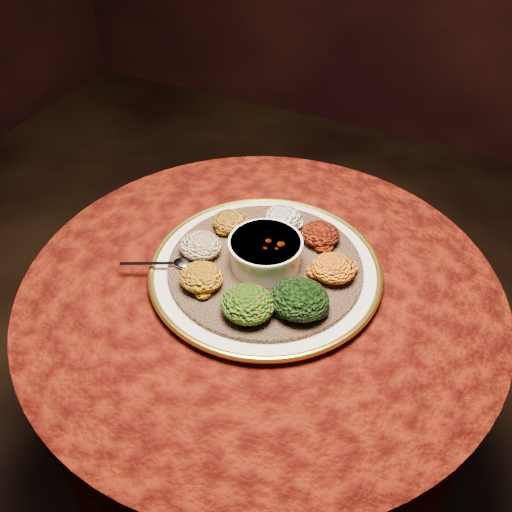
% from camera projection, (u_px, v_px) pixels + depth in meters
% --- Properties ---
extents(table, '(0.96, 0.96, 0.73)m').
position_uv_depth(table, '(260.00, 344.00, 1.25)').
color(table, black).
rests_on(table, ground).
extents(platter, '(0.58, 0.58, 0.02)m').
position_uv_depth(platter, '(265.00, 270.00, 1.15)').
color(platter, beige).
rests_on(platter, table).
extents(injera, '(0.47, 0.47, 0.01)m').
position_uv_depth(injera, '(265.00, 266.00, 1.14)').
color(injera, brown).
rests_on(injera, platter).
extents(stew_bowl, '(0.15, 0.15, 0.06)m').
position_uv_depth(stew_bowl, '(265.00, 251.00, 1.12)').
color(stew_bowl, white).
rests_on(stew_bowl, injera).
extents(spoon, '(0.13, 0.07, 0.01)m').
position_uv_depth(spoon, '(177.00, 263.00, 1.13)').
color(spoon, silver).
rests_on(spoon, injera).
extents(portion_ayib, '(0.08, 0.07, 0.04)m').
position_uv_depth(portion_ayib, '(283.00, 217.00, 1.22)').
color(portion_ayib, silver).
rests_on(portion_ayib, injera).
extents(portion_kitfo, '(0.08, 0.08, 0.04)m').
position_uv_depth(portion_kitfo, '(320.00, 234.00, 1.18)').
color(portion_kitfo, black).
rests_on(portion_kitfo, injera).
extents(portion_tikil, '(0.09, 0.08, 0.04)m').
position_uv_depth(portion_tikil, '(333.00, 268.00, 1.10)').
color(portion_tikil, '#A26F0D').
rests_on(portion_tikil, injera).
extents(portion_gomen, '(0.11, 0.10, 0.05)m').
position_uv_depth(portion_gomen, '(300.00, 299.00, 1.03)').
color(portion_gomen, black).
rests_on(portion_gomen, injera).
extents(portion_mixveg, '(0.10, 0.10, 0.05)m').
position_uv_depth(portion_mixveg, '(248.00, 304.00, 1.03)').
color(portion_mixveg, '#A7300A').
rests_on(portion_mixveg, injera).
extents(portion_kik, '(0.09, 0.08, 0.04)m').
position_uv_depth(portion_kik, '(201.00, 277.00, 1.08)').
color(portion_kik, '#A55B0E').
rests_on(portion_kik, injera).
extents(portion_timatim, '(0.09, 0.08, 0.04)m').
position_uv_depth(portion_timatim, '(200.00, 246.00, 1.15)').
color(portion_timatim, maroon).
rests_on(portion_timatim, injera).
extents(portion_shiro, '(0.08, 0.07, 0.04)m').
position_uv_depth(portion_shiro, '(231.00, 222.00, 1.21)').
color(portion_shiro, '#A26D13').
rests_on(portion_shiro, injera).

